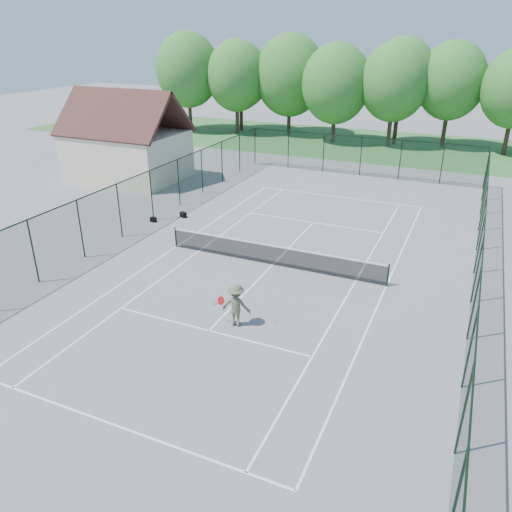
{
  "coord_description": "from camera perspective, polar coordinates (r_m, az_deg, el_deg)",
  "views": [
    {
      "loc": [
        8.18,
        -20.37,
        10.43
      ],
      "look_at": [
        0.0,
        -2.0,
        1.3
      ],
      "focal_mm": 35.0,
      "sensor_mm": 36.0,
      "label": 1
    }
  ],
  "objects": [
    {
      "name": "ground",
      "position": [
        24.3,
        1.92,
        -1.01
      ],
      "size": [
        140.0,
        140.0,
        0.0
      ],
      "primitive_type": "plane",
      "color": "gray",
      "rests_on": "ground"
    },
    {
      "name": "court_lines",
      "position": [
        24.3,
        1.92,
        -1.0
      ],
      "size": [
        11.05,
        23.85,
        0.01
      ],
      "color": "white",
      "rests_on": "ground"
    },
    {
      "name": "tennis_net",
      "position": [
        24.06,
        1.94,
        0.23
      ],
      "size": [
        11.08,
        0.08,
        1.1
      ],
      "color": "black",
      "rests_on": "ground"
    },
    {
      "name": "sports_bag_b",
      "position": [
        30.83,
        -8.32,
        4.69
      ],
      "size": [
        0.48,
        0.4,
        0.32
      ],
      "primitive_type": "cube",
      "rotation": [
        0.0,
        0.0,
        -0.42
      ],
      "color": "black",
      "rests_on": "ground"
    },
    {
      "name": "sports_bag_a",
      "position": [
        30.37,
        -11.66,
        4.1
      ],
      "size": [
        0.36,
        0.22,
        0.28
      ],
      "primitive_type": "cube",
      "rotation": [
        0.0,
        0.0,
        -0.03
      ],
      "color": "black",
      "rests_on": "ground"
    },
    {
      "name": "fence_enclosure",
      "position": [
        23.68,
        1.97,
        2.4
      ],
      "size": [
        18.05,
        36.05,
        3.02
      ],
      "color": "#16341F",
      "rests_on": "ground"
    },
    {
      "name": "tree_line_far",
      "position": [
        51.23,
        15.55,
        18.62
      ],
      "size": [
        39.4,
        6.4,
        9.7
      ],
      "color": "#3D2E20",
      "rests_on": "ground"
    },
    {
      "name": "utility_building",
      "position": [
        39.5,
        -14.65,
        12.99
      ],
      "size": [
        8.6,
        6.27,
        6.63
      ],
      "color": "#F1E7C0",
      "rests_on": "ground"
    },
    {
      "name": "grass_far",
      "position": [
        52.09,
        14.8,
        12.08
      ],
      "size": [
        80.0,
        16.0,
        0.01
      ],
      "primitive_type": "cube",
      "color": "#3A7335",
      "rests_on": "ground"
    },
    {
      "name": "tennis_player",
      "position": [
        19.1,
        -2.28,
        -5.63
      ],
      "size": [
        1.75,
        0.83,
        1.74
      ],
      "color": "#5A5E42",
      "rests_on": "ground"
    }
  ]
}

